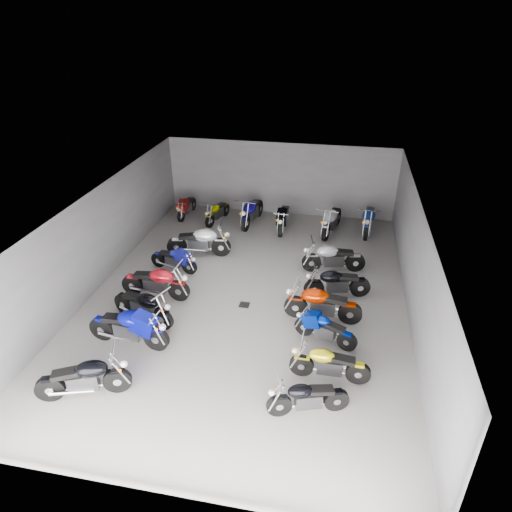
% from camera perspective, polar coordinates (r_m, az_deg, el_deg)
% --- Properties ---
extents(ground, '(14.00, 14.00, 0.00)m').
position_cam_1_polar(ground, '(14.84, -1.05, -5.05)').
color(ground, gray).
rests_on(ground, ground).
extents(wall_back, '(10.00, 0.10, 3.20)m').
position_cam_1_polar(wall_back, '(20.35, 3.03, 9.61)').
color(wall_back, slate).
rests_on(wall_back, ground).
extents(wall_left, '(0.10, 14.00, 3.20)m').
position_cam_1_polar(wall_left, '(15.74, -19.23, 2.02)').
color(wall_left, slate).
rests_on(wall_left, ground).
extents(wall_right, '(0.10, 14.00, 3.20)m').
position_cam_1_polar(wall_right, '(13.97, 19.39, -1.48)').
color(wall_right, slate).
rests_on(wall_right, ground).
extents(ceiling, '(10.00, 14.00, 0.04)m').
position_cam_1_polar(ceiling, '(13.32, -1.17, 6.54)').
color(ceiling, black).
rests_on(ceiling, wall_back).
extents(drain_grate, '(0.32, 0.32, 0.01)m').
position_cam_1_polar(drain_grate, '(14.43, -1.46, -6.12)').
color(drain_grate, black).
rests_on(drain_grate, ground).
extents(motorcycle_left_a, '(2.13, 0.94, 0.98)m').
position_cam_1_polar(motorcycle_left_a, '(11.87, -20.70, -14.10)').
color(motorcycle_left_a, black).
rests_on(motorcycle_left_a, ground).
extents(motorcycle_left_b, '(2.39, 0.52, 1.05)m').
position_cam_1_polar(motorcycle_left_b, '(13.03, -15.59, -8.61)').
color(motorcycle_left_b, black).
rests_on(motorcycle_left_b, ground).
extents(motorcycle_left_c, '(2.12, 0.86, 0.97)m').
position_cam_1_polar(motorcycle_left_c, '(13.87, -13.91, -6.08)').
color(motorcycle_left_c, black).
rests_on(motorcycle_left_c, ground).
extents(motorcycle_left_d, '(2.30, 0.47, 1.01)m').
position_cam_1_polar(motorcycle_left_d, '(14.85, -12.39, -3.24)').
color(motorcycle_left_d, black).
rests_on(motorcycle_left_d, ground).
extents(motorcycle_left_e, '(1.82, 0.55, 0.81)m').
position_cam_1_polar(motorcycle_left_e, '(16.29, -10.20, -0.41)').
color(motorcycle_left_e, black).
rests_on(motorcycle_left_e, ground).
extents(motorcycle_left_f, '(2.39, 0.60, 1.06)m').
position_cam_1_polar(motorcycle_left_f, '(17.07, -7.07, 1.78)').
color(motorcycle_left_f, black).
rests_on(motorcycle_left_f, ground).
extents(motorcycle_right_a, '(1.87, 0.73, 0.85)m').
position_cam_1_polar(motorcycle_right_a, '(10.89, 6.42, -17.15)').
color(motorcycle_right_a, black).
rests_on(motorcycle_right_a, ground).
extents(motorcycle_right_b, '(2.02, 0.39, 0.89)m').
position_cam_1_polar(motorcycle_right_b, '(11.74, 9.10, -13.14)').
color(motorcycle_right_b, black).
rests_on(motorcycle_right_b, ground).
extents(motorcycle_right_c, '(1.78, 0.75, 0.81)m').
position_cam_1_polar(motorcycle_right_c, '(12.87, 8.57, -8.99)').
color(motorcycle_right_c, black).
rests_on(motorcycle_right_c, ground).
extents(motorcycle_right_d, '(2.31, 0.46, 1.02)m').
position_cam_1_polar(motorcycle_right_d, '(13.63, 8.24, -5.98)').
color(motorcycle_right_d, black).
rests_on(motorcycle_right_d, ground).
extents(motorcycle_right_e, '(2.12, 0.68, 0.95)m').
position_cam_1_polar(motorcycle_right_e, '(14.77, 10.04, -3.34)').
color(motorcycle_right_e, black).
rests_on(motorcycle_right_e, ground).
extents(motorcycle_right_f, '(2.21, 0.62, 0.98)m').
position_cam_1_polar(motorcycle_right_f, '(16.17, 9.59, -0.21)').
color(motorcycle_right_f, black).
rests_on(motorcycle_right_f, ground).
extents(motorcycle_back_a, '(0.40, 1.92, 0.84)m').
position_cam_1_polar(motorcycle_back_a, '(20.58, -8.70, 6.14)').
color(motorcycle_back_a, black).
rests_on(motorcycle_back_a, ground).
extents(motorcycle_back_b, '(0.61, 1.91, 0.85)m').
position_cam_1_polar(motorcycle_back_b, '(19.85, -4.87, 5.53)').
color(motorcycle_back_b, black).
rests_on(motorcycle_back_b, ground).
extents(motorcycle_back_c, '(0.58, 2.38, 1.05)m').
position_cam_1_polar(motorcycle_back_c, '(19.55, -0.51, 5.60)').
color(motorcycle_back_c, black).
rests_on(motorcycle_back_c, ground).
extents(motorcycle_back_d, '(0.42, 2.22, 0.98)m').
position_cam_1_polar(motorcycle_back_d, '(19.11, 3.45, 4.85)').
color(motorcycle_back_d, black).
rests_on(motorcycle_back_d, ground).
extents(motorcycle_back_e, '(0.72, 2.35, 1.04)m').
position_cam_1_polar(motorcycle_back_e, '(18.99, 9.44, 4.46)').
color(motorcycle_back_e, black).
rests_on(motorcycle_back_e, ground).
extents(motorcycle_back_f, '(0.54, 2.38, 1.05)m').
position_cam_1_polar(motorcycle_back_f, '(19.35, 13.90, 4.47)').
color(motorcycle_back_f, black).
rests_on(motorcycle_back_f, ground).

